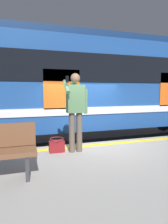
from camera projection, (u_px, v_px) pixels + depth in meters
ground_plane at (92, 171)px, 5.53m from camera, size 26.27×26.27×0.00m
platform at (140, 203)px, 3.25m from camera, size 17.52×4.71×0.85m
safety_line at (96, 145)px, 5.15m from camera, size 17.17×0.16×0.01m
track_rail_near at (77, 152)px, 7.03m from camera, size 22.77×0.08×0.16m
track_rail_far at (68, 142)px, 8.38m from camera, size 22.77×0.08×0.16m
train_carriage at (106, 83)px, 7.86m from camera, size 11.93×2.79×4.10m
passenger at (75, 106)px, 4.50m from camera, size 0.57×0.55×1.84m
handbag at (57, 146)px, 4.56m from camera, size 0.35×0.32×0.34m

